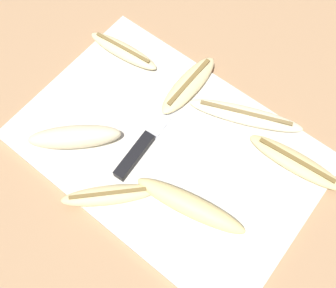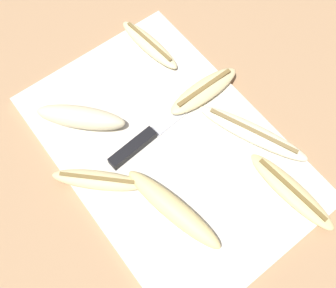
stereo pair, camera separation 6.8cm
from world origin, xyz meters
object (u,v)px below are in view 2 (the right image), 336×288
Objects in this scene: banana_bright_far at (252,133)px; banana_ripe_center at (204,91)px; banana_pale_long at (81,117)px; banana_golden_short at (173,209)px; banana_soft_right at (149,45)px; knife at (144,139)px; banana_mellow_near at (98,180)px; banana_spotted_left at (291,191)px.

banana_ripe_center is at bearing -173.80° from banana_bright_far.
banana_golden_short is (0.23, 0.03, -0.00)m from banana_pale_long.
banana_soft_right is at bearing 150.05° from banana_golden_short.
banana_mellow_near is at bearing -86.63° from knife.
banana_golden_short is 1.27× the size of banana_ripe_center.
banana_bright_far is at bearing 6.28° from banana_soft_right.
banana_pale_long is at bearing 160.42° from banana_mellow_near.
banana_pale_long is (-0.10, -0.07, 0.01)m from knife.
banana_spotted_left reaches higher than knife.
banana_pale_long is 1.08× the size of banana_mellow_near.
banana_spotted_left is 0.24m from banana_ripe_center.
banana_bright_far is at bearing 169.27° from banana_spotted_left.
banana_spotted_left is at bearing -10.73° from banana_bright_far.
banana_golden_short is at bearing -52.23° from banana_ripe_center.
banana_ripe_center is at bearing 95.92° from banana_mellow_near.
banana_spotted_left is at bearing -2.28° from banana_ripe_center.
banana_ripe_center is at bearing 67.70° from banana_pale_long.
knife is 1.77× the size of banana_mellow_near.
banana_bright_far is (0.27, 0.03, -0.00)m from banana_soft_right.
banana_bright_far is at bearing 96.85° from banana_golden_short.
banana_mellow_near is at bearing -109.25° from banana_bright_far.
banana_pale_long reaches higher than banana_bright_far.
banana_spotted_left is 0.12m from banana_bright_far.
banana_soft_right is (-0.39, -0.01, 0.00)m from banana_spotted_left.
banana_ripe_center is (-0.03, 0.25, 0.00)m from banana_mellow_near.
banana_spotted_left is (0.23, 0.14, 0.00)m from knife.
banana_golden_short is at bearing -118.39° from banana_spotted_left.
banana_mellow_near is at bearing -84.08° from banana_ripe_center.
knife is 0.19m from banana_bright_far.
banana_bright_far is (-0.02, 0.20, -0.01)m from banana_golden_short.
banana_bright_far is at bearing 70.75° from banana_mellow_near.
banana_golden_short reaches higher than banana_ripe_center.
banana_ripe_center is (0.15, 0.02, 0.00)m from banana_soft_right.
banana_soft_right is 1.16× the size of banana_mellow_near.
banana_pale_long reaches higher than banana_soft_right.
knife is at bearing -124.08° from banana_bright_far.
banana_ripe_center is (-0.14, 0.18, -0.00)m from banana_golden_short.
banana_pale_long is at bearing -132.44° from banana_bright_far.
banana_golden_short is at bearing 30.54° from banana_mellow_near.
knife is 0.21m from banana_soft_right.
banana_spotted_left is at bearing 1.05° from banana_soft_right.
knife is at bearing -148.79° from banana_spotted_left.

